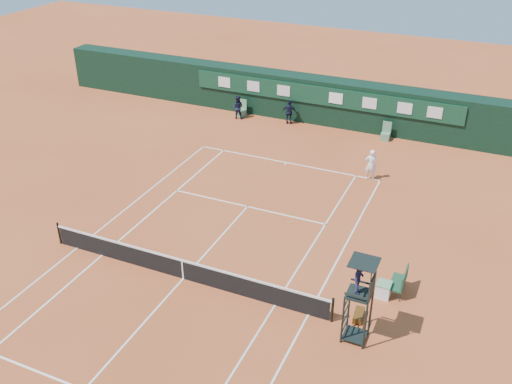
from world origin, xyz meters
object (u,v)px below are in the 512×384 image
Objects in this scene: umpire_chair at (360,284)px; player_bench at (401,281)px; tennis_net at (183,269)px; player at (371,165)px; cooler at (383,290)px.

umpire_chair is 3.86m from player_bench.
player_bench is (8.37, 2.72, 0.09)m from tennis_net.
umpire_chair is at bearing 86.40° from player.
cooler is at bearing 91.85° from player.
cooler is (7.82, 2.23, -0.18)m from tennis_net.
cooler is 0.36× the size of player.
player is (4.91, 11.82, 0.38)m from tennis_net.
tennis_net is 7.25× the size of player.
tennis_net is 8.14m from cooler.
umpire_chair reaches higher than player_bench.
umpire_chair is 1.92× the size of player.
tennis_net is at bearing 176.01° from umpire_chair.
cooler is (0.41, 2.75, -2.13)m from umpire_chair.
umpire_chair is at bearing -98.52° from cooler.
umpire_chair is (7.41, -0.52, 1.95)m from tennis_net.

